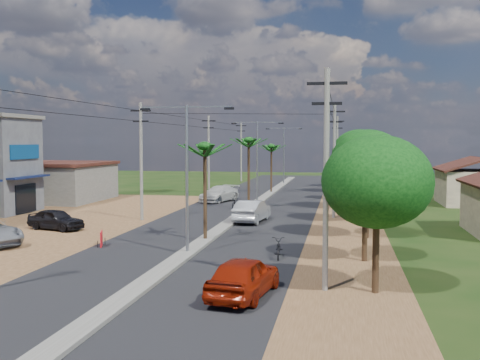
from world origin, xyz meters
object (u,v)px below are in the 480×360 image
object	(u,v)px
car_silver_mid	(252,211)
car_white_far	(219,194)
roadside_sign	(101,239)
car_parked_dark	(56,220)
moto_rider_east	(278,249)
car_red_near	(244,277)

from	to	relation	value
car_silver_mid	car_white_far	bearing A→B (deg)	-61.61
car_white_far	roadside_sign	xyz separation A→B (m)	(-1.50, -24.62, -0.33)
roadside_sign	car_white_far	bearing A→B (deg)	66.22
car_parked_dark	moto_rider_east	xyz separation A→B (m)	(16.05, -6.60, -0.21)
car_white_far	moto_rider_east	bearing A→B (deg)	-52.85
car_red_near	car_parked_dark	xyz separation A→B (m)	(-15.56, 14.02, -0.10)
car_silver_mid	car_white_far	world-z (taller)	car_silver_mid
car_parked_dark	moto_rider_east	world-z (taller)	car_parked_dark
car_white_far	car_parked_dark	distance (m)	20.74
car_silver_mid	car_parked_dark	size ratio (longest dim) A/B	1.20
car_red_near	car_silver_mid	distance (m)	20.27
car_parked_dark	moto_rider_east	bearing A→B (deg)	-95.56
car_white_far	moto_rider_east	size ratio (longest dim) A/B	2.79
car_red_near	moto_rider_east	xyz separation A→B (m)	(0.50, 7.42, -0.30)
moto_rider_east	roadside_sign	xyz separation A→B (m)	(-10.41, 1.44, -0.06)
car_white_far	roadside_sign	distance (m)	24.67
car_red_near	car_parked_dark	bearing A→B (deg)	-33.22
car_white_far	car_parked_dark	size ratio (longest dim) A/B	1.28
car_silver_mid	roadside_sign	xyz separation A→B (m)	(-7.00, -11.20, -0.38)
car_parked_dark	car_red_near	bearing A→B (deg)	-115.25
car_silver_mid	car_parked_dark	distance (m)	14.01
moto_rider_east	car_red_near	bearing A→B (deg)	80.40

